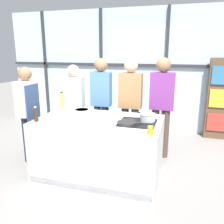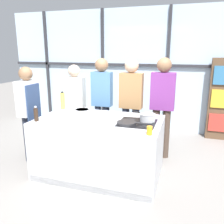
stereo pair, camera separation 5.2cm
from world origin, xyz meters
The scene contains 16 objects.
ground_plane centered at (0.00, 0.00, 0.00)m, with size 18.00×18.00×0.00m, color gray.
back_window_wall centered at (0.00, 2.38, 1.40)m, with size 6.40×0.10×2.80m.
bookshelf centered at (1.93, 2.19, 0.86)m, with size 0.52×0.19×1.72m.
demo_island centered at (0.00, 0.00, 0.44)m, with size 1.84×1.07×0.88m.
chef centered at (-1.32, 0.14, 0.92)m, with size 0.23×0.42×1.61m.
spectator_far_left centered at (-0.83, 0.90, 0.93)m, with size 0.39×0.23×1.61m.
spectator_center_left centered at (-0.28, 0.90, 1.03)m, with size 0.37×0.24×1.74m.
spectator_center_right centered at (0.28, 0.90, 1.00)m, with size 0.41×0.24×1.73m.
spectator_far_right centered at (0.83, 0.90, 1.02)m, with size 0.41×0.25×1.76m.
frying_pan centered at (0.46, -0.12, 0.90)m, with size 0.48×0.27×0.04m.
saucepan centered at (0.70, 0.13, 0.94)m, with size 0.37×0.30×0.11m.
white_plate centered at (-0.38, -0.07, 0.89)m, with size 0.24×0.24×0.01m, color white.
mixing_bowl centered at (-0.35, 0.19, 0.92)m, with size 0.26×0.26×0.08m.
oil_bottle centered at (-0.82, 0.40, 1.02)m, with size 0.07×0.07×0.31m.
pepper_grinder centered at (-0.83, -0.36, 0.98)m, with size 0.06×0.06×0.22m.
juice_glass_near centered at (0.82, -0.44, 0.93)m, with size 0.07×0.07×0.11m, color orange.
Camera 2 is at (1.20, -3.15, 1.88)m, focal length 38.00 mm.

